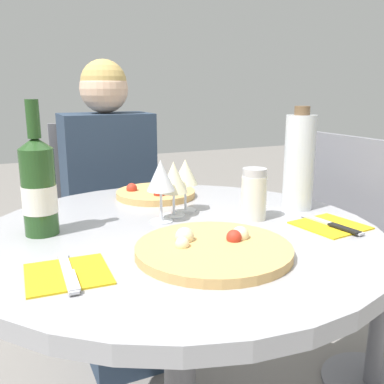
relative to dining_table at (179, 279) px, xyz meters
name	(u,v)px	position (x,y,z in m)	size (l,w,h in m)	color
dining_table	(179,279)	(0.00, 0.00, 0.00)	(0.99, 0.99, 0.76)	slate
chair_behind_diner	(107,234)	(0.02, 0.87, -0.16)	(0.41, 0.41, 0.95)	slate
seated_diner	(115,226)	(0.02, 0.72, -0.08)	(0.36, 0.46, 1.21)	#28384C
chair_empty_side	(370,274)	(0.75, 0.07, -0.16)	(0.41, 0.41, 0.95)	slate
pizza_large	(213,249)	(0.00, -0.18, 0.15)	(0.33, 0.33, 0.05)	tan
pizza_small_far	(156,193)	(0.06, 0.32, 0.15)	(0.25, 0.25, 0.05)	tan
wine_bottle	(39,187)	(-0.31, 0.10, 0.25)	(0.08, 0.08, 0.31)	#23471E
tall_carafe	(299,162)	(0.38, 0.03, 0.27)	(0.09, 0.09, 0.29)	silver
sugar_shaker	(254,194)	(0.21, -0.01, 0.20)	(0.07, 0.07, 0.14)	silver
wine_glass_back_right	(185,173)	(0.08, 0.14, 0.24)	(0.07, 0.07, 0.15)	silver
wine_glass_front_left	(161,177)	(-0.02, 0.07, 0.25)	(0.07, 0.07, 0.16)	silver
wine_glass_center	(174,178)	(0.03, 0.11, 0.24)	(0.08, 0.08, 0.15)	silver
place_setting_left	(68,274)	(-0.29, -0.16, 0.14)	(0.16, 0.19, 0.01)	gold
place_setting_right	(331,225)	(0.35, -0.14, 0.14)	(0.17, 0.19, 0.01)	gold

